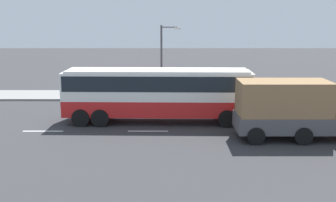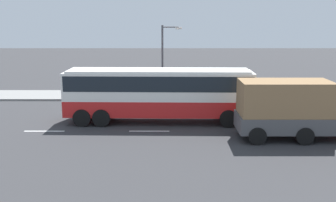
% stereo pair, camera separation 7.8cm
% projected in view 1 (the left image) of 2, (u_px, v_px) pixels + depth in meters
% --- Properties ---
extents(ground_plane, '(120.00, 120.00, 0.00)m').
position_uv_depth(ground_plane, '(164.00, 122.00, 26.31)').
color(ground_plane, '#333335').
extents(sidewalk_curb, '(80.00, 4.00, 0.15)m').
position_uv_depth(sidewalk_curb, '(165.00, 95.00, 34.68)').
color(sidewalk_curb, gray).
rests_on(sidewalk_curb, ground_plane).
extents(lane_centreline, '(34.32, 0.16, 0.01)m').
position_uv_depth(lane_centreline, '(155.00, 131.00, 24.21)').
color(lane_centreline, white).
rests_on(lane_centreline, ground_plane).
extents(coach_bus, '(11.90, 2.84, 3.42)m').
position_uv_depth(coach_bus, '(158.00, 90.00, 25.82)').
color(coach_bus, red).
rests_on(coach_bus, ground_plane).
extents(cargo_truck, '(7.27, 2.67, 3.26)m').
position_uv_depth(cargo_truck, '(299.00, 108.00, 22.45)').
color(cargo_truck, red).
rests_on(cargo_truck, ground_plane).
extents(car_white_minivan, '(4.12, 2.00, 1.57)m').
position_uv_depth(car_white_minivan, '(335.00, 100.00, 29.08)').
color(car_white_minivan, white).
rests_on(car_white_minivan, ground_plane).
extents(car_silver_hatch, '(4.85, 2.17, 1.51)m').
position_uv_depth(car_silver_hatch, '(295.00, 109.00, 26.33)').
color(car_silver_hatch, silver).
rests_on(car_silver_hatch, ground_plane).
extents(pedestrian_near_curb, '(0.32, 0.32, 1.64)m').
position_uv_depth(pedestrian_near_curb, '(215.00, 83.00, 34.57)').
color(pedestrian_near_curb, black).
rests_on(pedestrian_near_curb, sidewalk_curb).
extents(pedestrian_at_crossing, '(0.32, 0.32, 1.51)m').
position_uv_depth(pedestrian_at_crossing, '(133.00, 86.00, 33.89)').
color(pedestrian_at_crossing, black).
rests_on(pedestrian_at_crossing, sidewalk_curb).
extents(street_lamp, '(1.60, 0.24, 5.86)m').
position_uv_depth(street_lamp, '(164.00, 56.00, 32.32)').
color(street_lamp, '#47474C').
rests_on(street_lamp, sidewalk_curb).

